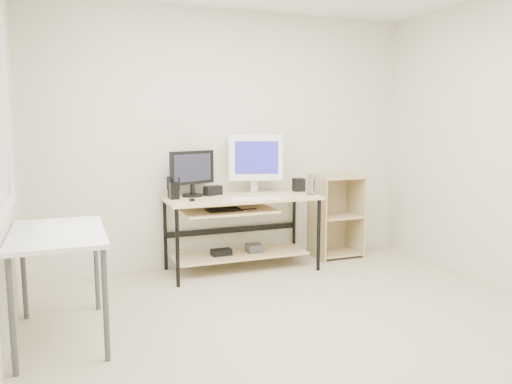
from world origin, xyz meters
The scene contains 16 objects.
room centered at (-0.14, 0.04, 1.32)m, with size 4.01×4.01×2.62m.
desk centered at (-0.03, 1.66, 0.54)m, with size 1.50×0.65×0.75m.
side_table centered at (-1.68, 0.60, 0.67)m, with size 0.60×1.00×0.75m.
shelf_unit centered at (1.15, 1.82, 0.45)m, with size 0.50×0.40×0.90m.
black_monitor centered at (-0.45, 1.82, 1.01)m, with size 0.47×0.22×0.45m.
white_imac centered at (0.22, 1.83, 1.10)m, with size 0.56×0.19×0.60m.
keyboard centered at (0.04, 1.43, 0.76)m, with size 0.46×0.13×0.02m, color white.
mouse centered at (0.10, 1.45, 0.77)m, with size 0.07×0.11×0.04m, color #AFAFB4.
center_speaker centered at (-0.24, 1.82, 0.80)m, with size 0.19×0.08×0.09m, color black.
speaker_left centered at (-0.65, 1.78, 0.86)m, with size 0.11×0.11×0.21m.
speaker_right centered at (0.68, 1.78, 0.82)m, with size 0.11×0.11×0.14m, color black.
audio_controller centered at (-0.66, 1.69, 0.83)m, with size 0.08×0.05×0.16m, color black.
volume_puck centered at (-0.53, 1.53, 0.76)m, with size 0.05×0.05×0.02m, color black.
smartphone centered at (0.25, 1.46, 0.75)m, with size 0.06×0.11×0.01m, color black.
coaster centered at (0.69, 1.51, 0.75)m, with size 0.10×0.10×0.01m, color olive.
drinking_glass centered at (0.69, 1.51, 0.83)m, with size 0.08×0.08×0.15m, color white.
Camera 1 is at (-1.61, -2.93, 1.48)m, focal length 35.00 mm.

